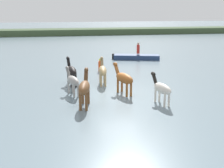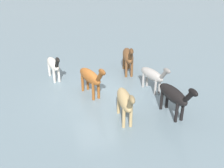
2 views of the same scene
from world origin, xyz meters
name	(u,v)px [view 2 (image 2 of 2)]	position (x,y,z in m)	size (l,w,h in m)	color
ground_plane	(98,95)	(0.00, 0.00, 0.00)	(214.71, 214.71, 0.00)	slate
horse_rear_stallion	(91,77)	(0.31, -0.13, 1.04)	(1.09, 2.42, 1.89)	brown
horse_dun_straggler	(128,56)	(-2.40, -2.17, 1.10)	(1.00, 2.59, 2.00)	brown
horse_gray_outer	(53,64)	(1.96, -2.57, 0.93)	(0.81, 2.19, 1.69)	silver
horse_chestnut_trailing	(125,101)	(-0.62, 2.55, 1.03)	(0.75, 2.42, 1.87)	tan
horse_dark_mare	(174,95)	(-2.83, 2.75, 1.05)	(0.83, 2.48, 1.91)	black
horse_lead	(153,75)	(-2.90, 0.32, 0.93)	(0.94, 2.16, 1.68)	#9E9993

